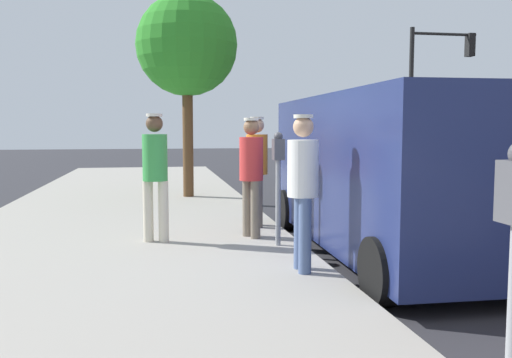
# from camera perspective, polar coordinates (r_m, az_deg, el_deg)

# --- Properties ---
(ground_plane) EXTENTS (80.00, 80.00, 0.00)m
(ground_plane) POSITION_cam_1_polar(r_m,az_deg,el_deg) (7.43, 13.58, -8.29)
(ground_plane) COLOR #2D2D33
(sidewalk_slab) EXTENTS (5.00, 32.00, 0.15)m
(sidewalk_slab) POSITION_cam_1_polar(r_m,az_deg,el_deg) (6.83, -14.77, -8.87)
(sidewalk_slab) COLOR #9E998E
(sidewalk_slab) RESTS_ON ground
(parking_meter_near) EXTENTS (0.14, 0.18, 1.52)m
(parking_meter_near) POSITION_cam_1_polar(r_m,az_deg,el_deg) (7.37, 2.30, 1.05)
(parking_meter_near) COLOR gray
(parking_meter_near) RESTS_ON sidewalk_slab
(pedestrian_in_orange) EXTENTS (0.34, 0.36, 1.75)m
(pedestrian_in_orange) POSITION_cam_1_polar(r_m,az_deg,el_deg) (8.80, 0.09, 1.58)
(pedestrian_in_orange) COLOR #726656
(pedestrian_in_orange) RESTS_ON sidewalk_slab
(pedestrian_in_green) EXTENTS (0.35, 0.34, 1.77)m
(pedestrian_in_green) POSITION_cam_1_polar(r_m,az_deg,el_deg) (7.72, -10.34, 1.08)
(pedestrian_in_green) COLOR beige
(pedestrian_in_green) RESTS_ON sidewalk_slab
(pedestrian_in_red) EXTENTS (0.34, 0.34, 1.72)m
(pedestrian_in_red) POSITION_cam_1_polar(r_m,az_deg,el_deg) (7.92, -0.49, 1.02)
(pedestrian_in_red) COLOR #726656
(pedestrian_in_red) RESTS_ON sidewalk_slab
(pedestrian_in_white) EXTENTS (0.34, 0.36, 1.72)m
(pedestrian_in_white) POSITION_cam_1_polar(r_m,az_deg,el_deg) (6.05, 4.84, -0.31)
(pedestrian_in_white) COLOR #4C608C
(pedestrian_in_white) RESTS_ON sidewalk_slab
(parked_van) EXTENTS (2.19, 5.23, 2.15)m
(parked_van) POSITION_cam_1_polar(r_m,az_deg,el_deg) (7.67, 13.58, 0.88)
(parked_van) COLOR navy
(parked_van) RESTS_ON ground
(traffic_light_corner) EXTENTS (2.48, 0.42, 5.20)m
(traffic_light_corner) POSITION_cam_1_polar(r_m,az_deg,el_deg) (20.79, 17.78, 9.98)
(traffic_light_corner) COLOR black
(traffic_light_corner) RESTS_ON ground
(street_tree) EXTENTS (2.29, 2.29, 4.58)m
(street_tree) POSITION_cam_1_polar(r_m,az_deg,el_deg) (12.91, -7.12, 13.41)
(street_tree) COLOR brown
(street_tree) RESTS_ON sidewalk_slab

